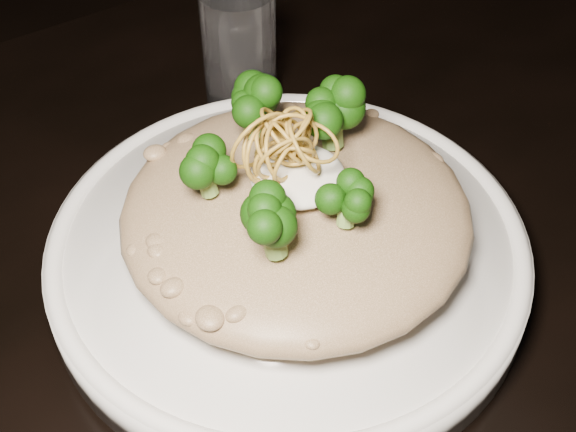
# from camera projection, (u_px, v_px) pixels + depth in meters

# --- Properties ---
(table) EXTENTS (1.10, 0.80, 0.75)m
(table) POSITION_uv_depth(u_px,v_px,m) (306.00, 343.00, 0.62)
(table) COLOR black
(table) RESTS_ON ground
(plate) EXTENTS (0.32, 0.32, 0.03)m
(plate) POSITION_uv_depth(u_px,v_px,m) (288.00, 255.00, 0.55)
(plate) COLOR silver
(plate) RESTS_ON table
(risotto) EXTENTS (0.23, 0.23, 0.05)m
(risotto) POSITION_uv_depth(u_px,v_px,m) (296.00, 213.00, 0.52)
(risotto) COLOR brown
(risotto) RESTS_ON plate
(broccoli) EXTENTS (0.15, 0.15, 0.05)m
(broccoli) POSITION_uv_depth(u_px,v_px,m) (283.00, 154.00, 0.48)
(broccoli) COLOR black
(broccoli) RESTS_ON risotto
(cheese) EXTENTS (0.06, 0.06, 0.02)m
(cheese) POSITION_uv_depth(u_px,v_px,m) (298.00, 176.00, 0.49)
(cheese) COLOR silver
(cheese) RESTS_ON risotto
(shallots) EXTENTS (0.06, 0.06, 0.04)m
(shallots) POSITION_uv_depth(u_px,v_px,m) (286.00, 140.00, 0.48)
(shallots) COLOR brown
(shallots) RESTS_ON cheese
(drinking_glass) EXTENTS (0.06, 0.06, 0.11)m
(drinking_glass) POSITION_uv_depth(u_px,v_px,m) (239.00, 50.00, 0.66)
(drinking_glass) COLOR white
(drinking_glass) RESTS_ON table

